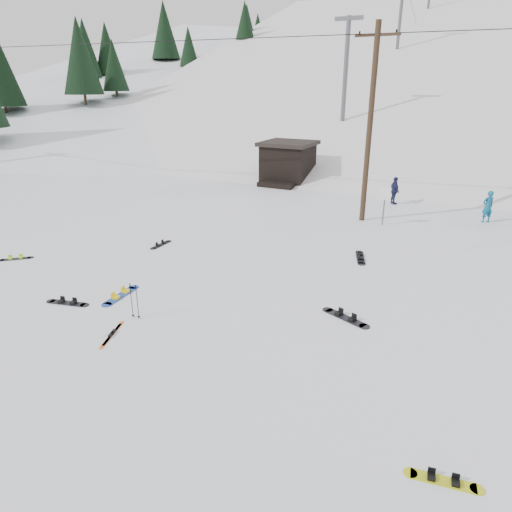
% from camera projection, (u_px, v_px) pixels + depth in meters
% --- Properties ---
extents(ground, '(200.00, 200.00, 0.00)m').
position_uv_depth(ground, '(152.00, 344.00, 12.01)').
color(ground, white).
rests_on(ground, ground).
extents(ski_slope, '(60.00, 85.24, 65.97)m').
position_uv_depth(ski_slope, '(416.00, 227.00, 62.23)').
color(ski_slope, white).
rests_on(ski_slope, ground).
extents(ridge_left, '(47.54, 95.03, 58.38)m').
position_uv_depth(ridge_left, '(170.00, 202.00, 71.11)').
color(ridge_left, white).
rests_on(ridge_left, ground).
extents(treeline_left, '(20.00, 64.00, 10.00)m').
position_uv_depth(treeline_left, '(140.00, 135.00, 59.67)').
color(treeline_left, black).
rests_on(treeline_left, ground).
extents(treeline_crest, '(50.00, 6.00, 10.00)m').
position_uv_depth(treeline_crest, '(450.00, 120.00, 83.86)').
color(treeline_crest, black).
rests_on(treeline_crest, ski_slope).
extents(utility_pole, '(2.00, 0.26, 9.00)m').
position_uv_depth(utility_pole, '(370.00, 123.00, 21.21)').
color(utility_pole, '#3A2819').
rests_on(utility_pole, ground).
extents(trail_sign, '(0.50, 0.09, 1.85)m').
position_uv_depth(trail_sign, '(385.00, 199.00, 21.60)').
color(trail_sign, '#595B60').
rests_on(trail_sign, ground).
extents(lift_hut, '(3.40, 4.10, 2.75)m').
position_uv_depth(lift_hut, '(288.00, 162.00, 31.12)').
color(lift_hut, black).
rests_on(lift_hut, ground).
extents(lift_tower_near, '(2.20, 0.36, 8.00)m').
position_uv_depth(lift_tower_near, '(346.00, 64.00, 35.95)').
color(lift_tower_near, '#595B60').
rests_on(lift_tower_near, ski_slope).
extents(lift_tower_mid, '(2.20, 0.36, 8.00)m').
position_uv_depth(lift_tower_mid, '(401.00, 6.00, 50.35)').
color(lift_tower_mid, '#595B60').
rests_on(lift_tower_mid, ski_slope).
extents(hero_snowboard, '(0.43, 1.69, 0.12)m').
position_uv_depth(hero_snowboard, '(121.00, 295.00, 14.70)').
color(hero_snowboard, '#1A41AC').
rests_on(hero_snowboard, ground).
extents(hero_skis, '(0.57, 1.41, 0.08)m').
position_uv_depth(hero_skis, '(112.00, 334.00, 12.44)').
color(hero_skis, '#DB4E16').
rests_on(hero_skis, ground).
extents(ski_poles, '(0.30, 0.08, 1.07)m').
position_uv_depth(ski_poles, '(134.00, 301.00, 13.16)').
color(ski_poles, black).
rests_on(ski_poles, ground).
extents(board_scatter_a, '(1.43, 0.54, 0.10)m').
position_uv_depth(board_scatter_a, '(68.00, 303.00, 14.21)').
color(board_scatter_a, black).
rests_on(board_scatter_a, ground).
extents(board_scatter_b, '(0.25, 1.30, 0.09)m').
position_uv_depth(board_scatter_b, '(161.00, 244.00, 19.32)').
color(board_scatter_b, black).
rests_on(board_scatter_b, ground).
extents(board_scatter_c, '(1.02, 0.96, 0.09)m').
position_uv_depth(board_scatter_c, '(16.00, 259.00, 17.78)').
color(board_scatter_c, black).
rests_on(board_scatter_c, ground).
extents(board_scatter_d, '(1.56, 0.81, 0.12)m').
position_uv_depth(board_scatter_d, '(345.00, 317.00, 13.31)').
color(board_scatter_d, black).
rests_on(board_scatter_d, ground).
extents(board_scatter_e, '(1.32, 0.40, 0.09)m').
position_uv_depth(board_scatter_e, '(443.00, 480.00, 7.86)').
color(board_scatter_e, '#D3DD18').
rests_on(board_scatter_e, ground).
extents(board_scatter_f, '(0.72, 1.55, 0.11)m').
position_uv_depth(board_scatter_f, '(360.00, 257.00, 17.88)').
color(board_scatter_f, black).
rests_on(board_scatter_f, ground).
extents(skier_teal, '(0.69, 0.65, 1.58)m').
position_uv_depth(skier_teal, '(488.00, 207.00, 22.23)').
color(skier_teal, '#0C5A7E').
rests_on(skier_teal, ground).
extents(skier_navy, '(0.86, 0.95, 1.55)m').
position_uv_depth(skier_navy, '(395.00, 191.00, 25.57)').
color(skier_navy, '#1B1D44').
rests_on(skier_navy, ground).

